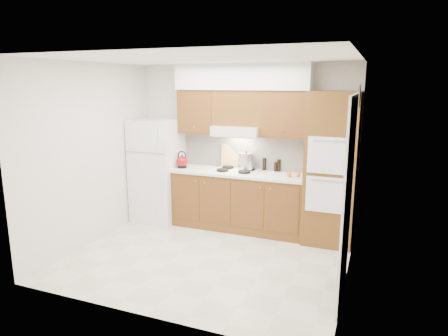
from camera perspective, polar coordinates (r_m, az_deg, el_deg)
name	(u,v)px	position (r m, az deg, el deg)	size (l,w,h in m)	color
floor	(207,257)	(5.53, -2.44, -12.60)	(3.60, 3.60, 0.00)	beige
ceiling	(205,58)	(5.04, -2.71, 15.37)	(3.60, 3.60, 0.00)	white
wall_back	(244,146)	(6.51, 2.82, 3.15)	(3.60, 0.02, 2.60)	silver
wall_left	(92,154)	(6.08, -18.28, 1.91)	(0.02, 3.00, 2.60)	silver
wall_right	(353,175)	(4.71, 17.88, -0.90)	(0.02, 3.00, 2.60)	silver
fridge	(158,170)	(6.85, -9.42, -0.29)	(0.75, 0.72, 1.72)	white
base_cabinets	(239,201)	(6.41, 2.09, -4.78)	(2.11, 0.60, 0.90)	brown
countertop	(239,173)	(6.28, 2.09, -0.70)	(2.13, 0.62, 0.04)	white
backsplash	(245,151)	(6.50, 2.97, 2.42)	(2.11, 0.03, 0.56)	white
oven_cabinet	(331,169)	(5.92, 15.07, -0.12)	(0.70, 0.65, 2.20)	brown
upper_cab_left	(199,112)	(6.56, -3.59, 8.05)	(0.63, 0.33, 0.70)	brown
upper_cab_right	(286,114)	(6.09, 8.80, 7.62)	(0.73, 0.33, 0.70)	brown
range_hood	(238,131)	(6.27, 1.96, 5.35)	(0.75, 0.45, 0.15)	silver
upper_cab_over_hood	(239,108)	(6.29, 2.17, 8.58)	(0.75, 0.33, 0.55)	brown
soffit	(242,77)	(6.25, 2.60, 12.91)	(2.13, 0.36, 0.40)	silver
cooktop	(236,171)	(6.31, 1.72, -0.40)	(0.74, 0.50, 0.01)	white
doorway	(347,204)	(4.43, 17.21, -5.00)	(0.02, 0.90, 2.10)	black
wall_clock	(359,96)	(5.15, 18.76, 9.67)	(0.30, 0.30, 0.02)	#3F3833
kettle	(182,162)	(6.56, -6.01, 0.89)	(0.18, 0.18, 0.18)	maroon
cutting_board	(230,155)	(6.56, 0.82, 1.82)	(0.28, 0.02, 0.37)	tan
stock_pot	(246,161)	(6.32, 3.17, 0.99)	(0.24, 0.24, 0.25)	silver
condiment_a	(264,164)	(6.40, 5.78, 0.57)	(0.06, 0.06, 0.20)	black
condiment_b	(279,165)	(6.34, 7.82, 0.37)	(0.06, 0.06, 0.19)	black
condiment_c	(275,167)	(6.33, 7.35, 0.18)	(0.05, 0.05, 0.15)	black
orange_near	(298,175)	(6.02, 10.53, -0.93)	(0.07, 0.07, 0.07)	#FF650D
orange_far	(289,174)	(6.01, 9.27, -0.91)	(0.07, 0.07, 0.07)	#FD4E0D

